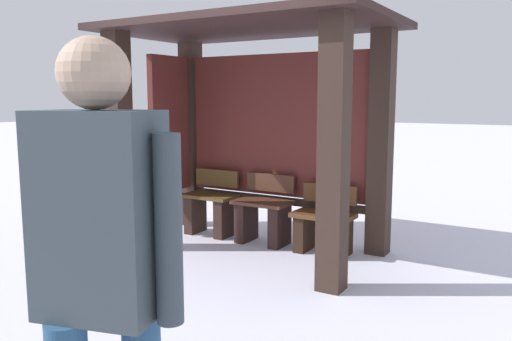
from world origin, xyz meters
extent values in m
plane|color=silver|center=(0.00, 0.00, 0.00)|extent=(60.00, 60.00, 0.00)
cube|color=#33231C|center=(-1.23, -0.62, 1.15)|extent=(0.21, 0.21, 2.31)
cube|color=#33231C|center=(1.23, -0.62, 1.15)|extent=(0.21, 0.21, 2.31)
cube|color=#33231C|center=(-1.23, 0.62, 1.15)|extent=(0.21, 0.21, 2.31)
cube|color=#33231C|center=(1.23, 0.62, 1.15)|extent=(0.21, 0.21, 2.31)
cube|color=#2F1F1D|center=(0.00, 0.00, 2.34)|extent=(2.97, 1.76, 0.07)
cube|color=maroon|center=(0.00, 0.62, 1.31)|extent=(2.24, 0.08, 1.60)
cube|color=#33231C|center=(0.00, 0.60, 0.45)|extent=(2.24, 0.06, 0.08)
cube|color=maroon|center=(-1.23, 0.22, 1.31)|extent=(0.08, 0.68, 1.60)
cube|color=brown|center=(-0.73, 0.32, 0.47)|extent=(0.63, 0.35, 0.04)
cube|color=brown|center=(-0.73, 0.47, 0.67)|extent=(0.60, 0.04, 0.20)
cube|color=#32211B|center=(-0.52, 0.32, 0.22)|extent=(0.12, 0.30, 0.45)
cube|color=#32211B|center=(-0.95, 0.32, 0.22)|extent=(0.12, 0.30, 0.45)
cube|color=#4F2D1F|center=(0.00, 0.32, 0.47)|extent=(0.63, 0.40, 0.04)
cube|color=#4F2D1F|center=(0.00, 0.50, 0.67)|extent=(0.60, 0.04, 0.20)
cube|color=#2E1C1A|center=(0.22, 0.32, 0.23)|extent=(0.12, 0.34, 0.45)
cube|color=#2E1C1A|center=(-0.22, 0.32, 0.23)|extent=(0.12, 0.34, 0.45)
cube|color=#58341B|center=(0.73, 0.32, 0.41)|extent=(0.63, 0.36, 0.05)
cube|color=#58341B|center=(0.73, 0.48, 0.61)|extent=(0.60, 0.04, 0.20)
cube|color=black|center=(0.95, 0.32, 0.19)|extent=(0.12, 0.31, 0.38)
cube|color=black|center=(0.52, 0.32, 0.19)|extent=(0.12, 0.31, 0.38)
cube|color=#3C4951|center=(1.54, -3.40, 1.23)|extent=(0.46, 0.36, 0.70)
sphere|color=tan|center=(1.54, -3.40, 1.70)|extent=(0.24, 0.24, 0.24)
cylinder|color=#3C4951|center=(1.30, -3.47, 1.20)|extent=(0.11, 0.11, 0.63)
cylinder|color=#3C4951|center=(1.78, -3.33, 1.20)|extent=(0.11, 0.11, 0.63)
camera|label=1|loc=(2.87, -4.59, 1.62)|focal=36.47mm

